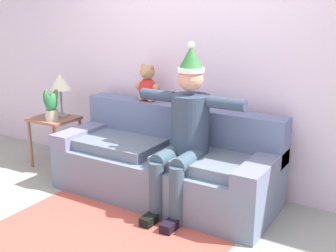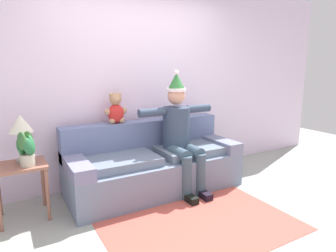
{
  "view_description": "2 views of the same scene",
  "coord_description": "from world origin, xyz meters",
  "px_view_note": "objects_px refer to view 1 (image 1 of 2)",
  "views": [
    {
      "loc": [
        1.99,
        -2.16,
        1.76
      ],
      "look_at": [
        0.07,
        0.96,
        0.73
      ],
      "focal_mm": 44.52,
      "sensor_mm": 36.0,
      "label": 1
    },
    {
      "loc": [
        -1.59,
        -2.11,
        1.54
      ],
      "look_at": [
        0.08,
        0.81,
        0.85
      ],
      "focal_mm": 31.16,
      "sensor_mm": 36.0,
      "label": 2
    }
  ],
  "objects_px": {
    "couch": "(166,163)",
    "teddy_bear": "(147,85)",
    "table_lamp": "(60,84)",
    "person_seated": "(185,129)",
    "potted_plant": "(51,105)",
    "side_table": "(55,126)"
  },
  "relations": [
    {
      "from": "teddy_bear",
      "to": "side_table",
      "type": "xyz_separation_m",
      "value": [
        -1.12,
        -0.25,
        -0.55
      ]
    },
    {
      "from": "person_seated",
      "to": "teddy_bear",
      "type": "bearing_deg",
      "value": 148.36
    },
    {
      "from": "person_seated",
      "to": "table_lamp",
      "type": "distance_m",
      "value": 1.77
    },
    {
      "from": "table_lamp",
      "to": "couch",
      "type": "bearing_deg",
      "value": -3.23
    },
    {
      "from": "couch",
      "to": "table_lamp",
      "type": "bearing_deg",
      "value": 176.77
    },
    {
      "from": "couch",
      "to": "table_lamp",
      "type": "height_order",
      "value": "table_lamp"
    },
    {
      "from": "side_table",
      "to": "potted_plant",
      "type": "relative_size",
      "value": 1.61
    },
    {
      "from": "table_lamp",
      "to": "potted_plant",
      "type": "relative_size",
      "value": 1.37
    },
    {
      "from": "potted_plant",
      "to": "teddy_bear",
      "type": "bearing_deg",
      "value": 18.24
    },
    {
      "from": "table_lamp",
      "to": "potted_plant",
      "type": "xyz_separation_m",
      "value": [
        0.02,
        -0.18,
        -0.2
      ]
    },
    {
      "from": "side_table",
      "to": "table_lamp",
      "type": "height_order",
      "value": "table_lamp"
    },
    {
      "from": "couch",
      "to": "person_seated",
      "type": "distance_m",
      "value": 0.54
    },
    {
      "from": "couch",
      "to": "teddy_bear",
      "type": "height_order",
      "value": "teddy_bear"
    },
    {
      "from": "side_table",
      "to": "potted_plant",
      "type": "distance_m",
      "value": 0.3
    },
    {
      "from": "teddy_bear",
      "to": "table_lamp",
      "type": "distance_m",
      "value": 1.08
    },
    {
      "from": "person_seated",
      "to": "side_table",
      "type": "bearing_deg",
      "value": 174.77
    },
    {
      "from": "teddy_bear",
      "to": "table_lamp",
      "type": "relative_size",
      "value": 0.78
    },
    {
      "from": "potted_plant",
      "to": "table_lamp",
      "type": "bearing_deg",
      "value": 97.52
    },
    {
      "from": "couch",
      "to": "teddy_bear",
      "type": "xyz_separation_m",
      "value": [
        -0.38,
        0.25,
        0.69
      ]
    },
    {
      "from": "couch",
      "to": "table_lamp",
      "type": "distance_m",
      "value": 1.58
    },
    {
      "from": "couch",
      "to": "teddy_bear",
      "type": "bearing_deg",
      "value": 146.93
    },
    {
      "from": "person_seated",
      "to": "potted_plant",
      "type": "height_order",
      "value": "person_seated"
    }
  ]
}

